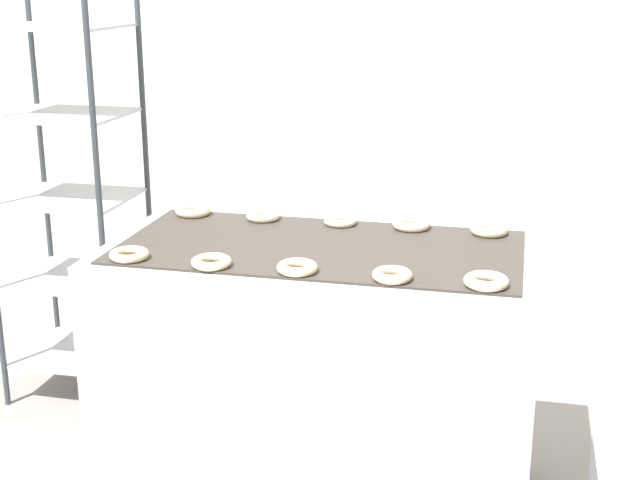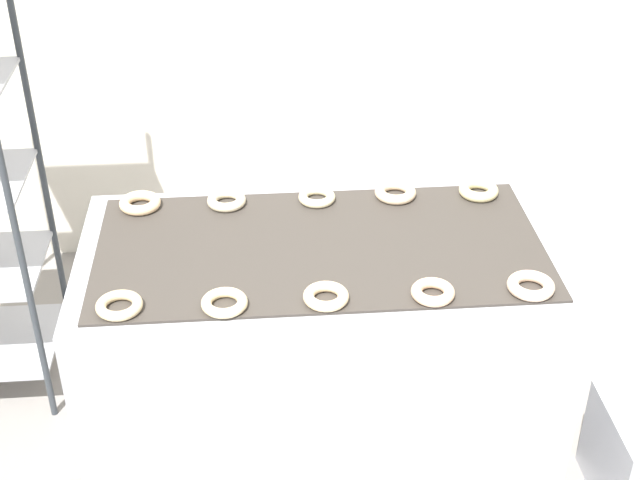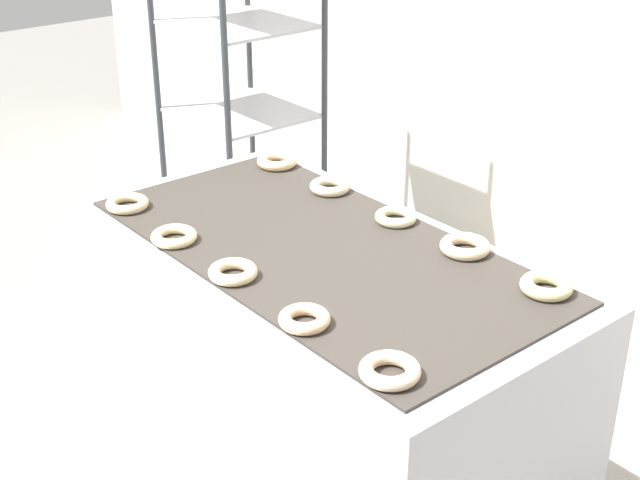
{
  "view_description": "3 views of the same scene",
  "coord_description": "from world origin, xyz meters",
  "px_view_note": "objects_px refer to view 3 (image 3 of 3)",
  "views": [
    {
      "loc": [
        0.62,
        -2.07,
        1.78
      ],
      "look_at": [
        0.0,
        0.62,
        0.94
      ],
      "focal_mm": 50.0,
      "sensor_mm": 36.0,
      "label": 1
    },
    {
      "loc": [
        -0.18,
        -1.55,
        2.32
      ],
      "look_at": [
        0.0,
        0.62,
        0.94
      ],
      "focal_mm": 50.0,
      "sensor_mm": 36.0,
      "label": 2
    },
    {
      "loc": [
        1.61,
        -0.71,
        1.96
      ],
      "look_at": [
        0.0,
        0.62,
        0.94
      ],
      "focal_mm": 50.0,
      "sensor_mm": 36.0,
      "label": 3
    }
  ],
  "objects_px": {
    "donut_near_left": "(174,236)",
    "donut_far_rightmost": "(546,286)",
    "donut_near_leftmost": "(127,204)",
    "donut_near_rightmost": "(390,370)",
    "donut_far_right": "(465,246)",
    "donut_near_right": "(304,319)",
    "fryer_machine": "(320,392)",
    "donut_far_left": "(330,186)",
    "donut_far_center": "(396,217)",
    "donut_far_leftmost": "(277,161)",
    "baking_rack_cart": "(241,113)",
    "donut_near_center": "(233,272)"
  },
  "relations": [
    {
      "from": "fryer_machine",
      "to": "donut_far_rightmost",
      "type": "bearing_deg",
      "value": 26.21
    },
    {
      "from": "donut_near_rightmost",
      "to": "donut_near_leftmost",
      "type": "bearing_deg",
      "value": 179.81
    },
    {
      "from": "donut_near_left",
      "to": "donut_far_rightmost",
      "type": "relative_size",
      "value": 0.98
    },
    {
      "from": "donut_near_left",
      "to": "donut_far_leftmost",
      "type": "bearing_deg",
      "value": 116.05
    },
    {
      "from": "donut_far_leftmost",
      "to": "donut_far_left",
      "type": "distance_m",
      "value": 0.27
    },
    {
      "from": "baking_rack_cart",
      "to": "donut_far_leftmost",
      "type": "distance_m",
      "value": 0.75
    },
    {
      "from": "donut_near_left",
      "to": "donut_near_right",
      "type": "height_order",
      "value": "donut_near_right"
    },
    {
      "from": "fryer_machine",
      "to": "baking_rack_cart",
      "type": "bearing_deg",
      "value": 153.88
    },
    {
      "from": "donut_near_leftmost",
      "to": "donut_near_rightmost",
      "type": "xyz_separation_m",
      "value": [
        1.09,
        -0.0,
        0.0
      ]
    },
    {
      "from": "fryer_machine",
      "to": "donut_far_left",
      "type": "xyz_separation_m",
      "value": [
        -0.27,
        0.26,
        0.48
      ]
    },
    {
      "from": "donut_far_rightmost",
      "to": "donut_near_left",
      "type": "bearing_deg",
      "value": -146.24
    },
    {
      "from": "donut_far_leftmost",
      "to": "donut_near_leftmost",
      "type": "bearing_deg",
      "value": -90.77
    },
    {
      "from": "donut_far_left",
      "to": "baking_rack_cart",
      "type": "bearing_deg",
      "value": 160.62
    },
    {
      "from": "donut_far_left",
      "to": "donut_near_right",
      "type": "bearing_deg",
      "value": -44.43
    },
    {
      "from": "donut_near_leftmost",
      "to": "donut_near_right",
      "type": "xyz_separation_m",
      "value": [
        0.82,
        -0.01,
        0.0
      ]
    },
    {
      "from": "donut_near_leftmost",
      "to": "donut_far_center",
      "type": "height_order",
      "value": "same"
    },
    {
      "from": "donut_near_left",
      "to": "donut_near_rightmost",
      "type": "relative_size",
      "value": 0.96
    },
    {
      "from": "fryer_machine",
      "to": "baking_rack_cart",
      "type": "relative_size",
      "value": 0.82
    },
    {
      "from": "donut_near_center",
      "to": "donut_far_leftmost",
      "type": "bearing_deg",
      "value": 134.68
    },
    {
      "from": "donut_near_leftmost",
      "to": "donut_near_rightmost",
      "type": "bearing_deg",
      "value": -0.19
    },
    {
      "from": "donut_far_rightmost",
      "to": "donut_far_center",
      "type": "bearing_deg",
      "value": 179.61
    },
    {
      "from": "donut_near_right",
      "to": "donut_far_left",
      "type": "height_order",
      "value": "same"
    },
    {
      "from": "fryer_machine",
      "to": "donut_near_right",
      "type": "height_order",
      "value": "donut_near_right"
    },
    {
      "from": "fryer_machine",
      "to": "donut_near_leftmost",
      "type": "height_order",
      "value": "donut_near_leftmost"
    },
    {
      "from": "baking_rack_cart",
      "to": "donut_near_rightmost",
      "type": "xyz_separation_m",
      "value": [
        1.76,
        -0.86,
        0.07
      ]
    },
    {
      "from": "donut_far_left",
      "to": "donut_near_center",
      "type": "bearing_deg",
      "value": -63.64
    },
    {
      "from": "donut_far_right",
      "to": "donut_far_rightmost",
      "type": "xyz_separation_m",
      "value": [
        0.27,
        -0.01,
        0.0
      ]
    },
    {
      "from": "baking_rack_cart",
      "to": "donut_far_left",
      "type": "xyz_separation_m",
      "value": [
        0.94,
        -0.33,
        0.07
      ]
    },
    {
      "from": "donut_far_rightmost",
      "to": "donut_near_right",
      "type": "bearing_deg",
      "value": -115.04
    },
    {
      "from": "donut_near_leftmost",
      "to": "donut_near_rightmost",
      "type": "height_order",
      "value": "donut_near_rightmost"
    },
    {
      "from": "donut_far_leftmost",
      "to": "donut_far_center",
      "type": "distance_m",
      "value": 0.55
    },
    {
      "from": "baking_rack_cart",
      "to": "donut_near_leftmost",
      "type": "relative_size",
      "value": 13.87
    },
    {
      "from": "fryer_machine",
      "to": "donut_far_right",
      "type": "bearing_deg",
      "value": 45.85
    },
    {
      "from": "fryer_machine",
      "to": "donut_far_leftmost",
      "type": "bearing_deg",
      "value": 153.63
    },
    {
      "from": "donut_far_right",
      "to": "donut_near_center",
      "type": "bearing_deg",
      "value": -116.44
    },
    {
      "from": "donut_near_left",
      "to": "donut_far_left",
      "type": "xyz_separation_m",
      "value": [
        0.0,
        0.54,
        0.0
      ]
    },
    {
      "from": "donut_near_center",
      "to": "donut_far_leftmost",
      "type": "xyz_separation_m",
      "value": [
        -0.53,
        0.54,
        0.0
      ]
    },
    {
      "from": "donut_near_right",
      "to": "donut_near_leftmost",
      "type": "bearing_deg",
      "value": 179.32
    },
    {
      "from": "donut_near_leftmost",
      "to": "donut_far_leftmost",
      "type": "distance_m",
      "value": 0.53
    },
    {
      "from": "donut_near_right",
      "to": "donut_far_right",
      "type": "relative_size",
      "value": 0.9
    },
    {
      "from": "donut_far_left",
      "to": "donut_near_leftmost",
      "type": "bearing_deg",
      "value": -117.45
    },
    {
      "from": "fryer_machine",
      "to": "donut_far_rightmost",
      "type": "xyz_separation_m",
      "value": [
        0.53,
        0.26,
        0.48
      ]
    },
    {
      "from": "baking_rack_cart",
      "to": "donut_near_right",
      "type": "xyz_separation_m",
      "value": [
        1.49,
        -0.87,
        0.07
      ]
    },
    {
      "from": "donut_near_leftmost",
      "to": "donut_near_rightmost",
      "type": "relative_size",
      "value": 0.96
    },
    {
      "from": "baking_rack_cart",
      "to": "donut_near_right",
      "type": "distance_m",
      "value": 1.73
    },
    {
      "from": "baking_rack_cart",
      "to": "donut_far_center",
      "type": "distance_m",
      "value": 1.27
    },
    {
      "from": "baking_rack_cart",
      "to": "donut_near_left",
      "type": "bearing_deg",
      "value": -42.84
    },
    {
      "from": "donut_far_leftmost",
      "to": "fryer_machine",
      "type": "bearing_deg",
      "value": -26.37
    },
    {
      "from": "baking_rack_cart",
      "to": "donut_near_rightmost",
      "type": "bearing_deg",
      "value": -26.17
    },
    {
      "from": "donut_near_center",
      "to": "fryer_machine",
      "type": "bearing_deg",
      "value": 88.52
    }
  ]
}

